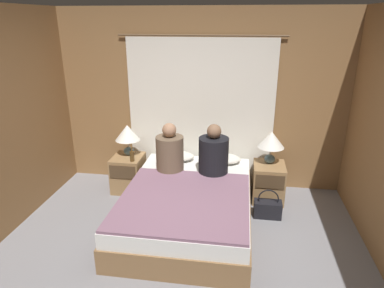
{
  "coord_description": "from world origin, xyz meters",
  "views": [
    {
      "loc": [
        0.58,
        -2.61,
        2.35
      ],
      "look_at": [
        0.0,
        1.26,
        0.9
      ],
      "focal_mm": 32.0,
      "sensor_mm": 36.0,
      "label": 1
    }
  ],
  "objects_px": {
    "lamp_left": "(128,134)",
    "pillow_left": "(175,156)",
    "handbag_on_floor": "(268,208)",
    "bed": "(188,206)",
    "nightstand_left": "(128,173)",
    "nightstand_right": "(268,182)",
    "person_left_in_bed": "(170,152)",
    "pillow_right": "(221,158)",
    "person_right_in_bed": "(213,154)",
    "beer_bottle_on_left_stand": "(132,156)",
    "lamp_right": "(271,141)"
  },
  "relations": [
    {
      "from": "nightstand_right",
      "to": "person_left_in_bed",
      "type": "xyz_separation_m",
      "value": [
        -1.3,
        -0.25,
        0.46
      ]
    },
    {
      "from": "bed",
      "to": "handbag_on_floor",
      "type": "height_order",
      "value": "bed"
    },
    {
      "from": "pillow_right",
      "to": "handbag_on_floor",
      "type": "xyz_separation_m",
      "value": [
        0.64,
        -0.58,
        -0.4
      ]
    },
    {
      "from": "pillow_left",
      "to": "person_left_in_bed",
      "type": "distance_m",
      "value": 0.43
    },
    {
      "from": "pillow_left",
      "to": "nightstand_left",
      "type": "bearing_deg",
      "value": -169.68
    },
    {
      "from": "beer_bottle_on_left_stand",
      "to": "handbag_on_floor",
      "type": "bearing_deg",
      "value": -9.86
    },
    {
      "from": "pillow_right",
      "to": "beer_bottle_on_left_stand",
      "type": "height_order",
      "value": "beer_bottle_on_left_stand"
    },
    {
      "from": "pillow_right",
      "to": "person_left_in_bed",
      "type": "relative_size",
      "value": 0.85
    },
    {
      "from": "bed",
      "to": "lamp_left",
      "type": "height_order",
      "value": "lamp_left"
    },
    {
      "from": "person_right_in_bed",
      "to": "beer_bottle_on_left_stand",
      "type": "xyz_separation_m",
      "value": [
        -1.12,
        0.11,
        -0.14
      ]
    },
    {
      "from": "nightstand_left",
      "to": "person_left_in_bed",
      "type": "xyz_separation_m",
      "value": [
        0.67,
        -0.25,
        0.46
      ]
    },
    {
      "from": "nightstand_left",
      "to": "person_left_in_bed",
      "type": "height_order",
      "value": "person_left_in_bed"
    },
    {
      "from": "nightstand_right",
      "to": "person_left_in_bed",
      "type": "bearing_deg",
      "value": -169.05
    },
    {
      "from": "nightstand_right",
      "to": "lamp_left",
      "type": "distance_m",
      "value": 2.05
    },
    {
      "from": "lamp_right",
      "to": "person_left_in_bed",
      "type": "bearing_deg",
      "value": -165.79
    },
    {
      "from": "person_left_in_bed",
      "to": "bed",
      "type": "bearing_deg",
      "value": -56.18
    },
    {
      "from": "bed",
      "to": "person_right_in_bed",
      "type": "xyz_separation_m",
      "value": [
        0.25,
        0.47,
        0.5
      ]
    },
    {
      "from": "bed",
      "to": "lamp_right",
      "type": "height_order",
      "value": "lamp_right"
    },
    {
      "from": "pillow_right",
      "to": "person_left_in_bed",
      "type": "xyz_separation_m",
      "value": [
        -0.64,
        -0.37,
        0.21
      ]
    },
    {
      "from": "bed",
      "to": "pillow_left",
      "type": "relative_size",
      "value": 3.77
    },
    {
      "from": "bed",
      "to": "pillow_right",
      "type": "height_order",
      "value": "pillow_right"
    },
    {
      "from": "lamp_left",
      "to": "pillow_right",
      "type": "bearing_deg",
      "value": 1.86
    },
    {
      "from": "nightstand_left",
      "to": "pillow_right",
      "type": "bearing_deg",
      "value": 5.24
    },
    {
      "from": "nightstand_right",
      "to": "handbag_on_floor",
      "type": "xyz_separation_m",
      "value": [
        -0.02,
        -0.46,
        -0.14
      ]
    },
    {
      "from": "person_right_in_bed",
      "to": "handbag_on_floor",
      "type": "bearing_deg",
      "value": -16.11
    },
    {
      "from": "nightstand_left",
      "to": "pillow_left",
      "type": "relative_size",
      "value": 0.92
    },
    {
      "from": "nightstand_left",
      "to": "person_left_in_bed",
      "type": "bearing_deg",
      "value": -20.54
    },
    {
      "from": "nightstand_left",
      "to": "handbag_on_floor",
      "type": "relative_size",
      "value": 1.35
    },
    {
      "from": "lamp_left",
      "to": "pillow_left",
      "type": "height_order",
      "value": "lamp_left"
    },
    {
      "from": "lamp_left",
      "to": "lamp_right",
      "type": "relative_size",
      "value": 1.0
    },
    {
      "from": "bed",
      "to": "nightstand_left",
      "type": "distance_m",
      "value": 1.22
    },
    {
      "from": "person_left_in_bed",
      "to": "beer_bottle_on_left_stand",
      "type": "height_order",
      "value": "person_left_in_bed"
    },
    {
      "from": "lamp_right",
      "to": "person_right_in_bed",
      "type": "relative_size",
      "value": 0.67
    },
    {
      "from": "nightstand_right",
      "to": "pillow_right",
      "type": "bearing_deg",
      "value": 169.68
    },
    {
      "from": "pillow_left",
      "to": "handbag_on_floor",
      "type": "relative_size",
      "value": 1.47
    },
    {
      "from": "nightstand_left",
      "to": "pillow_left",
      "type": "bearing_deg",
      "value": 10.32
    },
    {
      "from": "person_right_in_bed",
      "to": "beer_bottle_on_left_stand",
      "type": "bearing_deg",
      "value": 174.24
    },
    {
      "from": "bed",
      "to": "nightstand_left",
      "type": "height_order",
      "value": "nightstand_left"
    },
    {
      "from": "lamp_left",
      "to": "pillow_left",
      "type": "relative_size",
      "value": 0.8
    },
    {
      "from": "beer_bottle_on_left_stand",
      "to": "nightstand_right",
      "type": "bearing_deg",
      "value": 4.28
    },
    {
      "from": "bed",
      "to": "beer_bottle_on_left_stand",
      "type": "height_order",
      "value": "beer_bottle_on_left_stand"
    },
    {
      "from": "pillow_left",
      "to": "person_right_in_bed",
      "type": "height_order",
      "value": "person_right_in_bed"
    },
    {
      "from": "handbag_on_floor",
      "to": "lamp_right",
      "type": "bearing_deg",
      "value": 87.42
    },
    {
      "from": "nightstand_left",
      "to": "person_right_in_bed",
      "type": "distance_m",
      "value": 1.35
    },
    {
      "from": "lamp_right",
      "to": "pillow_left",
      "type": "height_order",
      "value": "lamp_right"
    },
    {
      "from": "beer_bottle_on_left_stand",
      "to": "person_right_in_bed",
      "type": "bearing_deg",
      "value": -5.76
    },
    {
      "from": "pillow_right",
      "to": "person_left_in_bed",
      "type": "bearing_deg",
      "value": -149.81
    },
    {
      "from": "nightstand_left",
      "to": "person_right_in_bed",
      "type": "xyz_separation_m",
      "value": [
        1.24,
        -0.25,
        0.47
      ]
    },
    {
      "from": "nightstand_left",
      "to": "lamp_left",
      "type": "distance_m",
      "value": 0.57
    },
    {
      "from": "lamp_right",
      "to": "person_left_in_bed",
      "type": "distance_m",
      "value": 1.35
    }
  ]
}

